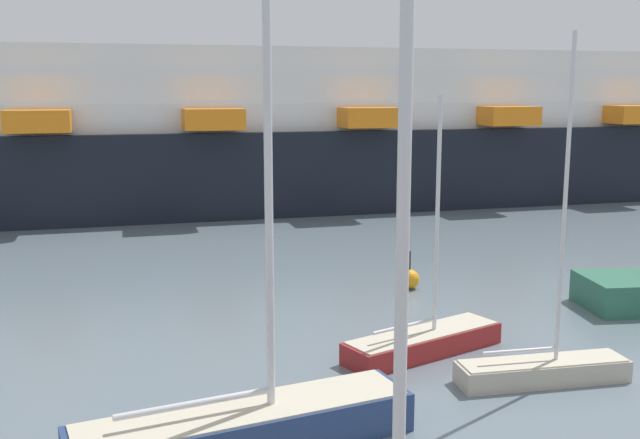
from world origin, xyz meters
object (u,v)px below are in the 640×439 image
(sailboat_1, at_px, (543,366))
(sailboat_3, at_px, (424,340))
(sailboat_0, at_px, (246,418))
(cruise_ship, at_px, (198,135))
(channel_buoy_1, at_px, (410,279))

(sailboat_1, distance_m, sailboat_3, 3.59)
(sailboat_0, height_order, cruise_ship, cruise_ship)
(sailboat_3, xyz_separation_m, channel_buoy_1, (2.31, 6.78, -0.03))
(channel_buoy_1, bearing_deg, cruise_ship, 103.58)
(sailboat_3, relative_size, channel_buoy_1, 5.03)
(channel_buoy_1, bearing_deg, sailboat_1, -90.74)
(sailboat_3, bearing_deg, cruise_ship, 77.09)
(sailboat_0, bearing_deg, channel_buoy_1, 43.76)
(sailboat_0, height_order, sailboat_1, sailboat_0)
(sailboat_3, bearing_deg, sailboat_1, -71.72)
(sailboat_0, relative_size, sailboat_3, 1.83)
(sailboat_0, xyz_separation_m, sailboat_3, (6.03, 4.41, -0.29))
(sailboat_1, height_order, cruise_ship, cruise_ship)
(sailboat_0, relative_size, channel_buoy_1, 9.20)
(sailboat_0, bearing_deg, sailboat_1, 1.22)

